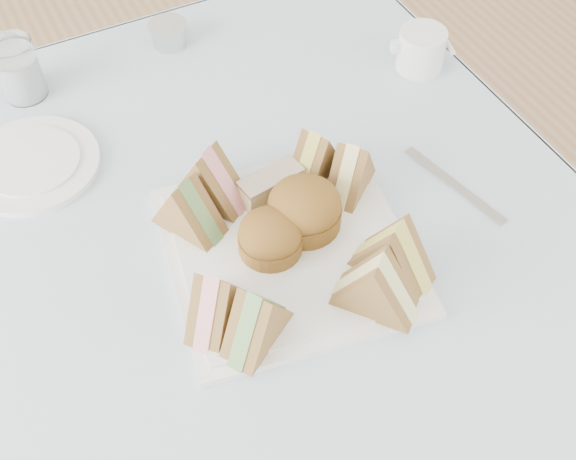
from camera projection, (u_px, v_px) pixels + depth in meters
name	position (u px, v px, depth m)	size (l,w,h in m)	color
floor	(242.00, 460.00, 1.52)	(4.00, 4.00, 0.00)	#9E7751
table	(231.00, 379.00, 1.23)	(0.90, 0.90, 0.74)	brown
tablecloth	(213.00, 247.00, 0.94)	(1.02, 1.02, 0.01)	silver
serving_plate	(288.00, 251.00, 0.92)	(0.30, 0.30, 0.01)	white
sandwich_fl_a	(215.00, 298.00, 0.82)	(0.09, 0.04, 0.08)	olive
sandwich_fl_b	(256.00, 316.00, 0.81)	(0.10, 0.05, 0.09)	olive
sandwich_fr_a	(395.00, 249.00, 0.86)	(0.10, 0.05, 0.09)	olive
sandwich_fr_b	(377.00, 282.00, 0.83)	(0.10, 0.05, 0.09)	olive
sandwich_bl_a	(187.00, 205.00, 0.91)	(0.10, 0.05, 0.09)	olive
sandwich_bl_b	(209.00, 176.00, 0.93)	(0.10, 0.05, 0.09)	olive
sandwich_br_a	(351.00, 168.00, 0.95)	(0.09, 0.04, 0.08)	olive
sandwich_br_b	(314.00, 155.00, 0.97)	(0.09, 0.04, 0.08)	olive
scone_left	(270.00, 236.00, 0.90)	(0.08, 0.08, 0.06)	brown
scone_right	(304.00, 208.00, 0.92)	(0.10, 0.10, 0.06)	brown
pastry_slice	(271.00, 186.00, 0.96)	(0.09, 0.03, 0.04)	tan
side_plate	(33.00, 164.00, 1.02)	(0.19, 0.19, 0.01)	white
water_glass	(18.00, 69.00, 1.08)	(0.07, 0.07, 0.10)	white
tea_strainer	(169.00, 35.00, 1.19)	(0.06, 0.06, 0.04)	silver
knife	(454.00, 185.00, 1.00)	(0.01, 0.18, 0.00)	silver
fork	(376.00, 231.00, 0.95)	(0.01, 0.19, 0.00)	silver
creamer_jug	(421.00, 50.00, 1.14)	(0.07, 0.07, 0.07)	white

